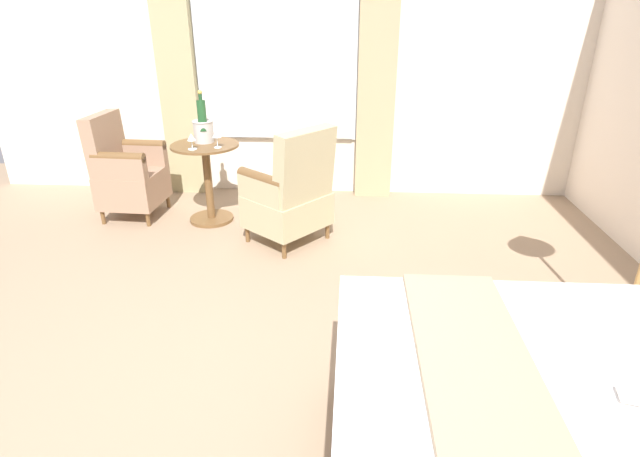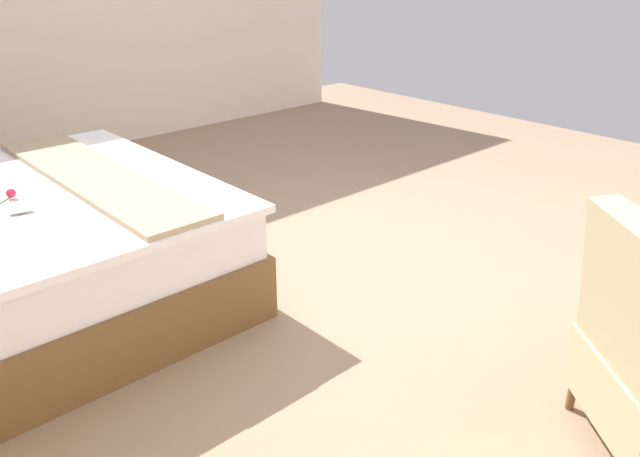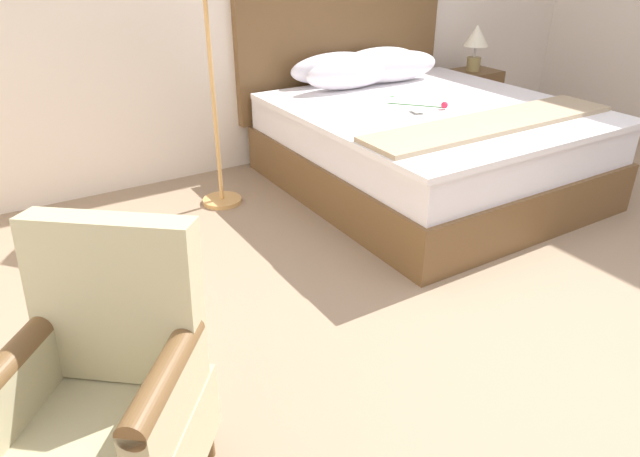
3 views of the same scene
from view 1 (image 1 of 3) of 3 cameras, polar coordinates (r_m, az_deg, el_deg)
The scene contains 8 objects.
ground_plane at distance 2.56m, azimuth -15.23°, elevation -21.60°, with size 8.17×8.17×0.00m, color #987E64.
wall_window_side at distance 5.11m, azimuth -4.97°, elevation 20.66°, with size 0.27×6.03×3.02m.
side_table_round at distance 4.54m, azimuth -12.69°, elevation 5.69°, with size 0.59×0.59×0.71m.
champagne_bucket at distance 4.50m, azimuth -13.22°, elevation 11.23°, with size 0.18×0.18×0.44m.
wine_glass_near_bucket at distance 4.29m, azimuth -14.48°, elevation 9.94°, with size 0.07×0.07×0.13m.
wine_glass_near_edge at distance 4.29m, azimuth -11.73°, elevation 10.51°, with size 0.07×0.07×0.16m.
armchair_by_window at distance 4.00m, azimuth -3.33°, elevation 3.96°, with size 0.79×0.79×0.97m.
armchair_facing_bed at distance 4.87m, azimuth -21.24°, elevation 6.02°, with size 0.56×0.55×0.94m.
Camera 1 is at (1.67, 0.73, 1.80)m, focal length 28.00 mm.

